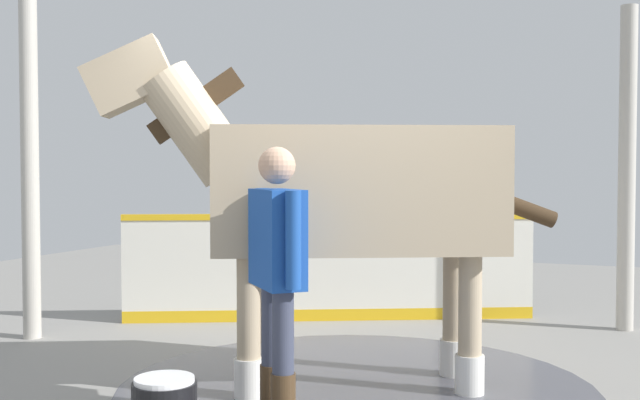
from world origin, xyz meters
The scene contains 7 objects.
ground_plane centered at (0.00, 0.00, -0.01)m, with size 16.00×16.00×0.02m, color gray.
wet_patch centered at (0.03, 0.02, 0.00)m, with size 3.38×3.38×0.00m, color #4C4C54.
barrier_wall centered at (-1.00, 2.18, 0.51)m, with size 3.82×1.89×1.09m.
roof_post_near centered at (-3.24, 0.40, 1.55)m, with size 0.16×0.16×3.10m, color #B7B2A8.
roof_post_far centered at (1.80, 2.81, 1.55)m, with size 0.16×0.16×3.10m, color #B7B2A8.
horse centered at (-0.07, -0.03, 1.37)m, with size 3.10×1.76×2.46m.
handler centered at (-0.15, -0.91, 0.97)m, with size 0.49×0.52×1.68m.
Camera 1 is at (1.82, -5.08, 1.54)m, focal length 43.09 mm.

